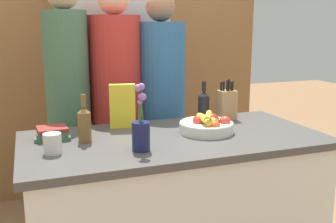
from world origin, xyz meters
TOP-DOWN VIEW (x-y plane):
  - kitchen_island at (0.00, 0.00)m, footprint 1.65×0.82m
  - back_wall_wood at (0.00, 1.60)m, footprint 2.85×0.12m
  - refrigerator at (-0.09, 1.24)m, footprint 0.81×0.63m
  - fruit_bowl at (0.21, 0.01)m, footprint 0.31×0.31m
  - knife_block at (0.47, 0.28)m, footprint 0.11×0.09m
  - flower_vase at (-0.24, -0.18)m, footprint 0.09×0.09m
  - cereal_box at (-0.22, 0.29)m, footprint 0.16×0.09m
  - coffee_mug at (-0.65, -0.08)m, footprint 0.09×0.12m
  - book_stack at (-0.64, 0.17)m, footprint 0.20×0.16m
  - bottle_oil at (0.33, 0.32)m, footprint 0.07×0.07m
  - bottle_vinegar at (-0.48, 0.06)m, footprint 0.07×0.07m
  - person_at_sink at (-0.50, 0.67)m, footprint 0.28×0.28m
  - person_in_blue at (-0.17, 0.70)m, footprint 0.36×0.36m
  - person_in_red_tee at (0.15, 0.67)m, footprint 0.35×0.35m

SIDE VIEW (x-z plane):
  - kitchen_island at x=0.00m, z-range 0.00..0.91m
  - book_stack at x=-0.64m, z-range 0.91..0.98m
  - fruit_bowl at x=0.21m, z-range 0.90..1.01m
  - coffee_mug at x=-0.65m, z-range 0.91..1.01m
  - person_in_red_tee at x=0.15m, z-range 0.11..1.85m
  - refrigerator at x=-0.09m, z-range 0.00..1.98m
  - person_in_blue at x=-0.17m, z-range 0.11..1.90m
  - bottle_oil at x=0.33m, z-range 0.89..1.14m
  - knife_block at x=0.47m, z-range 0.88..1.14m
  - bottle_vinegar at x=-0.48m, z-range 0.88..1.14m
  - flower_vase at x=-0.24m, z-range 0.85..1.18m
  - cereal_box at x=-0.22m, z-range 0.91..1.17m
  - person_at_sink at x=-0.50m, z-range 0.14..1.96m
  - back_wall_wood at x=0.00m, z-range 0.00..2.60m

